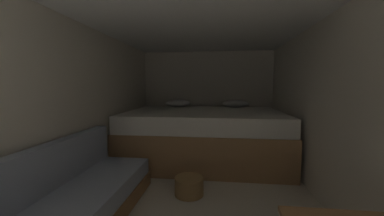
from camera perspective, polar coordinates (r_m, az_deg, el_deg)
ground_plane at (r=2.50m, az=0.67°, el=-24.48°), size 6.96×6.96×0.00m
wall_back at (r=4.67m, az=3.95°, el=2.36°), size 2.78×0.05×1.98m
wall_left at (r=2.69m, az=-29.61°, el=-0.77°), size 0.05×4.96×1.98m
wall_right at (r=2.45m, az=34.40°, el=-1.58°), size 0.05×4.96×1.98m
ceiling_slab at (r=2.29m, az=0.73°, el=24.74°), size 2.78×4.96×0.05m
bed at (r=3.81m, az=3.18°, el=-6.99°), size 2.56×1.77×0.99m
wicker_basket at (r=2.70m, az=-0.76°, el=-19.64°), size 0.34×0.34×0.21m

